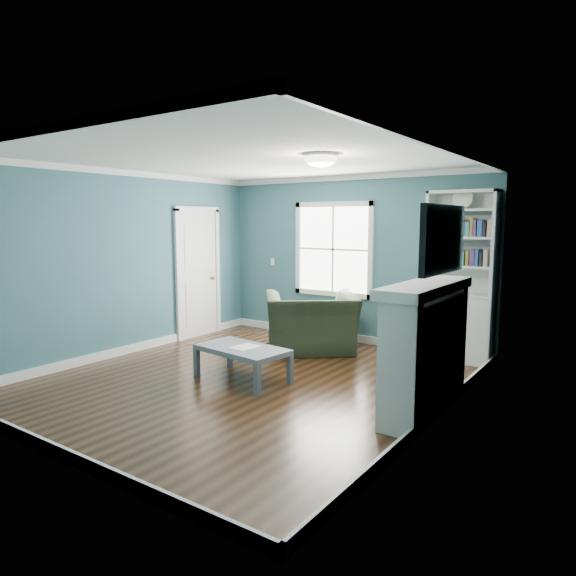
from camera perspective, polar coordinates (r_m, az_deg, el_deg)
The scene contains 13 objects.
floor at distance 6.27m, azimuth -4.19°, elevation -10.17°, with size 5.00×5.00×0.00m, color black.
room_walls at distance 5.99m, azimuth -4.33°, elevation 4.41°, with size 5.00×5.00×5.00m.
trim at distance 6.01m, azimuth -4.30°, elevation 1.13°, with size 4.50×5.00×2.60m.
window at distance 8.22m, azimuth 5.05°, elevation 4.30°, with size 1.40×0.06×1.50m.
bookshelf at distance 7.29m, azimuth 18.53°, elevation -0.61°, with size 0.90×0.35×2.31m.
fireplace at distance 5.28m, azimuth 15.16°, elevation -6.63°, with size 0.44×1.58×1.30m.
tv at distance 5.09m, azimuth 16.86°, elevation 5.21°, with size 0.06×1.10×0.65m, color black.
door at distance 8.55m, azimuth -9.95°, elevation 1.81°, with size 0.12×0.98×2.17m.
ceiling_fixture at distance 5.58m, azimuth 3.66°, elevation 14.15°, with size 0.38×0.38×0.15m.
light_switch at distance 8.89m, azimuth -1.71°, elevation 2.95°, with size 0.08×0.01×0.12m, color white.
recliner at distance 7.49m, azimuth 2.57°, elevation -2.78°, with size 1.30×0.84×1.13m, color black.
coffee_table at distance 6.19m, azimuth -5.11°, elevation -7.03°, with size 1.18×0.73×0.40m.
paper_sheet at distance 6.18m, azimuth -4.79°, elevation -6.54°, with size 0.25×0.32×0.00m, color white.
Camera 1 is at (3.77, -4.64, 1.90)m, focal length 32.00 mm.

